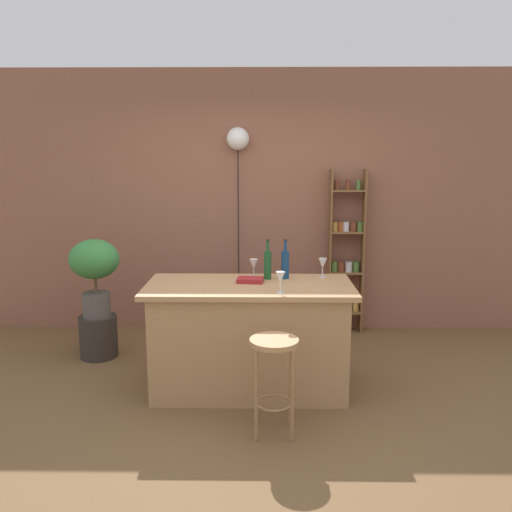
{
  "coord_description": "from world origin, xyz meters",
  "views": [
    {
      "loc": [
        0.11,
        -3.84,
        1.91
      ],
      "look_at": [
        0.05,
        0.55,
        1.07
      ],
      "focal_mm": 37.37,
      "sensor_mm": 36.0,
      "label": 1
    }
  ],
  "objects": [
    {
      "name": "ground",
      "position": [
        0.0,
        0.0,
        0.0
      ],
      "size": [
        12.0,
        12.0,
        0.0
      ],
      "primitive_type": "plane",
      "color": "brown"
    },
    {
      "name": "cookbook",
      "position": [
        0.01,
        0.38,
        0.91
      ],
      "size": [
        0.22,
        0.17,
        0.03
      ],
      "primitive_type": "cube",
      "rotation": [
        0.0,
        0.0,
        -0.09
      ],
      "color": "maroon",
      "rests_on": "kitchen_counter"
    },
    {
      "name": "wine_glass_left",
      "position": [
        0.03,
        0.51,
        1.01
      ],
      "size": [
        0.07,
        0.07,
        0.16
      ],
      "color": "silver",
      "rests_on": "kitchen_counter"
    },
    {
      "name": "wine_glass_center",
      "position": [
        0.24,
        0.03,
        1.01
      ],
      "size": [
        0.07,
        0.07,
        0.16
      ],
      "color": "silver",
      "rests_on": "kitchen_counter"
    },
    {
      "name": "kitchen_counter",
      "position": [
        0.0,
        0.3,
        0.45
      ],
      "size": [
        1.66,
        0.78,
        0.89
      ],
      "color": "#A87F51",
      "rests_on": "ground"
    },
    {
      "name": "bottle_wine_red",
      "position": [
        0.29,
        0.52,
        1.02
      ],
      "size": [
        0.07,
        0.07,
        0.33
      ],
      "color": "navy",
      "rests_on": "kitchen_counter"
    },
    {
      "name": "pendant_globe_light",
      "position": [
        -0.16,
        1.84,
        2.05
      ],
      "size": [
        0.24,
        0.24,
        2.2
      ],
      "color": "black",
      "rests_on": "ground"
    },
    {
      "name": "spice_shelf",
      "position": [
        1.0,
        1.79,
        0.87
      ],
      "size": [
        0.37,
        0.18,
        1.76
      ],
      "color": "brown",
      "rests_on": "ground"
    },
    {
      "name": "plant_stool",
      "position": [
        -1.46,
        1.0,
        0.2
      ],
      "size": [
        0.36,
        0.36,
        0.4
      ],
      "primitive_type": "cylinder",
      "color": "#2D2823",
      "rests_on": "ground"
    },
    {
      "name": "potted_plant",
      "position": [
        -1.46,
        1.0,
        0.88
      ],
      "size": [
        0.46,
        0.42,
        0.74
      ],
      "color": "#514C47",
      "rests_on": "plant_stool"
    },
    {
      "name": "wine_glass_right",
      "position": [
        0.61,
        0.56,
        1.01
      ],
      "size": [
        0.07,
        0.07,
        0.16
      ],
      "color": "silver",
      "rests_on": "kitchen_counter"
    },
    {
      "name": "bottle_spirits_clear",
      "position": [
        0.15,
        0.49,
        1.02
      ],
      "size": [
        0.06,
        0.06,
        0.33
      ],
      "color": "#194C23",
      "rests_on": "kitchen_counter"
    },
    {
      "name": "bar_stool",
      "position": [
        0.19,
        -0.4,
        0.51
      ],
      "size": [
        0.34,
        0.34,
        0.68
      ],
      "color": "#997047",
      "rests_on": "ground"
    },
    {
      "name": "back_wall",
      "position": [
        0.0,
        1.95,
        1.4
      ],
      "size": [
        6.4,
        0.1,
        2.8
      ],
      "primitive_type": "cube",
      "color": "#8C5642",
      "rests_on": "ground"
    }
  ]
}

